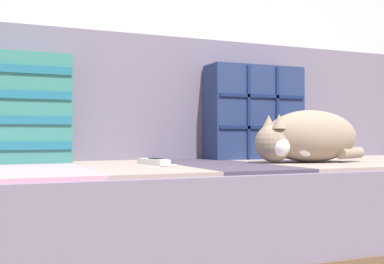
# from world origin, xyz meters

# --- Properties ---
(couch) EXTENTS (2.11, 0.84, 0.41)m
(couch) POSITION_xyz_m (0.00, 0.13, 0.20)
(couch) COLOR brown
(couch) RESTS_ON ground_plane
(sofa_backrest) EXTENTS (2.06, 0.14, 0.47)m
(sofa_backrest) POSITION_xyz_m (0.00, 0.48, 0.64)
(sofa_backrest) COLOR slate
(sofa_backrest) RESTS_ON couch
(throw_pillow_quilted) EXTENTS (0.38, 0.14, 0.36)m
(throw_pillow_quilted) POSITION_xyz_m (0.28, 0.33, 0.59)
(throw_pillow_quilted) COLOR navy
(throw_pillow_quilted) RESTS_ON couch
(throw_pillow_striped) EXTENTS (0.38, 0.14, 0.35)m
(throw_pillow_striped) POSITION_xyz_m (-0.61, 0.33, 0.58)
(throw_pillow_striped) COLOR #337A70
(throw_pillow_striped) RESTS_ON couch
(sleeping_cat) EXTENTS (0.41, 0.21, 0.17)m
(sleeping_cat) POSITION_xyz_m (0.30, 0.03, 0.49)
(sleeping_cat) COLOR gray
(sleeping_cat) RESTS_ON couch
(game_remote_near) EXTENTS (0.08, 0.20, 0.02)m
(game_remote_near) POSITION_xyz_m (-0.21, 0.08, 0.42)
(game_remote_near) COLOR white
(game_remote_near) RESTS_ON couch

